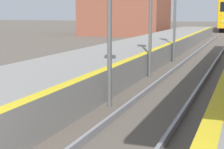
{
  "coord_description": "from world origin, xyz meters",
  "views": [
    {
      "loc": [
        2.05,
        -2.66,
        2.44
      ],
      "look_at": [
        -4.62,
        15.92,
        -0.84
      ],
      "focal_mm": 60.0,
      "sensor_mm": 36.0,
      "label": 1
    }
  ],
  "objects": [
    {
      "name": "station_building",
      "position": [
        -10.46,
        36.54,
        3.12
      ],
      "size": [
        8.95,
        7.58,
        6.22
      ],
      "color": "brown",
      "rests_on": "ground"
    }
  ]
}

